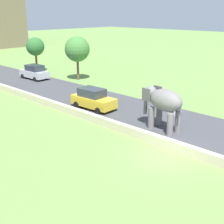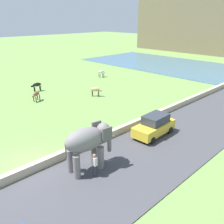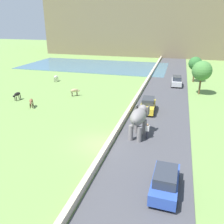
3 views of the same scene
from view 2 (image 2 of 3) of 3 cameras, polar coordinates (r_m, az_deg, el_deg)
ground_plane at (r=18.19m, az=-18.70°, el=-11.06°), size 220.00×220.00×0.00m
road_surface at (r=29.20m, az=24.44°, el=0.57°), size 7.00×120.00×0.06m
barrier_wall at (r=28.87m, az=16.09°, el=2.04°), size 0.40×110.00×0.62m
lake at (r=53.37m, az=13.04°, el=10.59°), size 36.00×18.00×0.08m
elephant at (r=15.69m, az=-5.56°, el=-6.76°), size 1.74×3.55×2.99m
person_beside_elephant at (r=15.53m, az=-4.05°, el=-12.03°), size 0.36×0.22×1.63m
car_yellow at (r=20.86m, az=9.71°, el=-3.09°), size 1.93×4.07×1.80m
cow_tan at (r=30.92m, az=-3.75°, el=5.12°), size 1.29×1.13×1.15m
cow_brown at (r=30.38m, az=-17.10°, el=3.93°), size 0.96×1.38×1.15m
cow_white at (r=40.99m, az=-2.42°, el=9.15°), size 0.52×1.40×1.15m
cow_black at (r=34.53m, az=-16.98°, el=5.96°), size 0.61×1.42×1.15m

